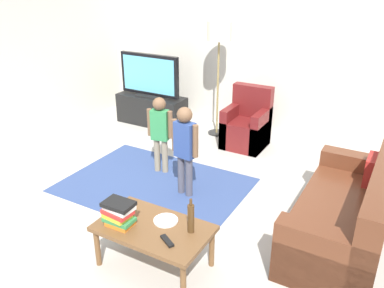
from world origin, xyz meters
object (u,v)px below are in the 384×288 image
(couch, at_px, (350,216))
(bottle, at_px, (191,218))
(child_near_tv, at_px, (160,128))
(child_center, at_px, (185,144))
(armchair, at_px, (247,127))
(coffee_table, at_px, (154,231))
(tv, at_px, (150,76))
(tv_stand, at_px, (152,110))
(book_stack, at_px, (119,213))
(floor_lamp, at_px, (219,37))
(tv_remote, at_px, (167,241))
(plate, at_px, (166,220))

(couch, bearing_deg, bottle, -135.26)
(child_near_tv, height_order, child_center, child_center)
(armchair, height_order, coffee_table, armchair)
(child_near_tv, bearing_deg, tv, 129.20)
(bottle, bearing_deg, tv_stand, 130.18)
(book_stack, relative_size, bottle, 0.84)
(child_center, bearing_deg, floor_lamp, 105.40)
(book_stack, bearing_deg, tv_remote, 0.44)
(book_stack, xyz_separation_m, tv_remote, (0.50, 0.00, -0.11))
(armchair, xyz_separation_m, child_near_tv, (-0.65, -1.36, 0.32))
(tv_stand, height_order, child_center, child_center)
(tv_stand, height_order, couch, couch)
(floor_lamp, relative_size, plate, 8.09)
(armchair, bearing_deg, tv_stand, 178.73)
(armchair, distance_m, child_center, 1.75)
(armchair, height_order, bottle, armchair)
(tv_stand, relative_size, tv, 1.09)
(child_center, distance_m, plate, 1.21)
(child_near_tv, height_order, book_stack, child_near_tv)
(coffee_table, xyz_separation_m, plate, (0.05, 0.12, 0.06))
(tv, distance_m, plate, 3.57)
(armchair, bearing_deg, child_near_tv, -115.49)
(floor_lamp, relative_size, bottle, 5.50)
(armchair, distance_m, coffee_table, 2.94)
(tv, bearing_deg, plate, -52.73)
(couch, distance_m, floor_lamp, 3.29)
(tv, height_order, couch, tv)
(coffee_table, distance_m, plate, 0.14)
(tv, relative_size, plate, 5.00)
(couch, height_order, bottle, couch)
(bottle, bearing_deg, couch, 44.74)
(armchair, xyz_separation_m, floor_lamp, (-0.60, 0.19, 1.25))
(plate, bearing_deg, tv_stand, 127.07)
(child_center, height_order, plate, child_center)
(armchair, relative_size, plate, 4.09)
(couch, distance_m, tv_remote, 1.83)
(armchair, xyz_separation_m, plate, (0.37, -2.80, 0.13))
(plate, bearing_deg, couch, 38.19)
(couch, xyz_separation_m, book_stack, (-1.73, -1.35, 0.25))
(child_center, bearing_deg, couch, 0.29)
(armchair, relative_size, child_near_tv, 0.88)
(couch, relative_size, tv_remote, 10.59)
(tv, bearing_deg, child_center, -45.46)
(child_center, relative_size, bottle, 3.38)
(couch, relative_size, bottle, 5.57)
(tv, height_order, child_center, tv)
(tv_stand, bearing_deg, armchair, -1.27)
(tv_stand, xyz_separation_m, child_near_tv, (1.13, -1.40, 0.37))
(floor_lamp, relative_size, book_stack, 6.52)
(tv_stand, distance_m, coffee_table, 3.63)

